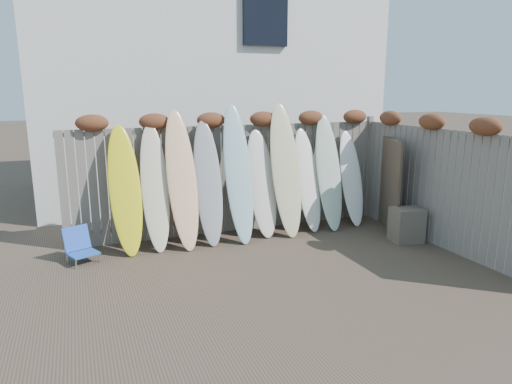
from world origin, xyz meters
name	(u,v)px	position (x,y,z in m)	size (l,w,h in m)	color
ground	(287,277)	(0.00, 0.00, 0.00)	(80.00, 80.00, 0.00)	#493A2D
back_fence	(235,169)	(0.06, 2.39, 1.18)	(6.05, 0.28, 2.24)	slate
right_fence	(443,181)	(2.99, 0.25, 1.14)	(0.28, 4.40, 2.24)	slate
house	(200,68)	(0.50, 6.50, 3.20)	(8.50, 5.50, 6.33)	silver
beach_chair	(80,246)	(-2.74, 1.74, 0.25)	(0.55, 0.56, 0.55)	blue
wooden_crate	(407,225)	(2.64, 0.66, 0.30)	(0.51, 0.43, 0.60)	brown
lattice_panel	(390,185)	(2.79, 1.37, 0.87)	(0.05, 1.16, 1.74)	#4B412E
surfboard_0	(125,190)	(-1.99, 1.95, 1.04)	(0.51, 0.07, 2.16)	yellow
surfboard_1	(155,187)	(-1.51, 1.97, 1.04)	(0.45, 0.07, 2.17)	beige
surfboard_2	(182,180)	(-1.06, 1.90, 1.16)	(0.50, 0.07, 2.41)	#DFBD70
surfboard_3	(208,183)	(-0.60, 1.94, 1.06)	(0.48, 0.07, 2.20)	gray
surfboard_4	(238,173)	(-0.06, 1.89, 1.19)	(0.48, 0.07, 2.49)	#92B8BF
surfboard_5	(262,183)	(0.43, 1.99, 0.96)	(0.53, 0.07, 2.00)	beige
surfboard_6	(286,170)	(0.87, 1.92, 1.20)	(0.54, 0.07, 2.50)	beige
surfboard_7	(308,180)	(1.37, 2.00, 0.96)	(0.47, 0.07, 1.99)	white
surfboard_8	(329,173)	(1.79, 1.95, 1.08)	(0.49, 0.07, 2.25)	#B4C8B4
surfboard_9	(351,178)	(2.35, 2.00, 0.92)	(0.45, 0.07, 1.91)	white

